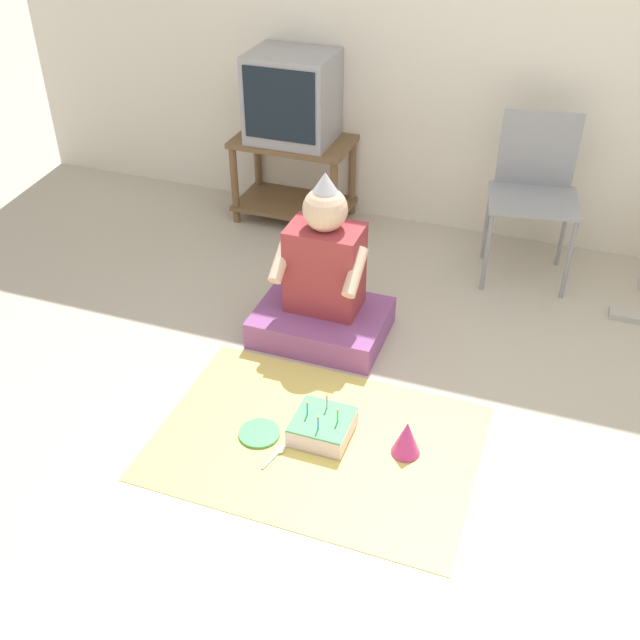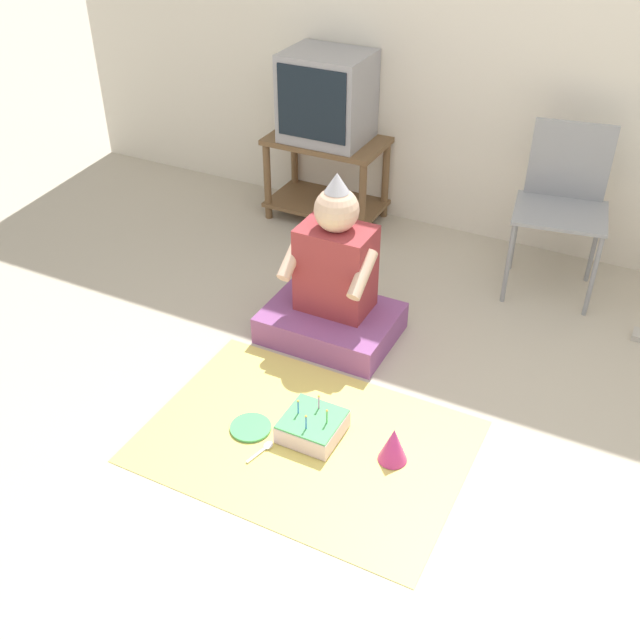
{
  "view_description": "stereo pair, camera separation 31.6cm",
  "coord_description": "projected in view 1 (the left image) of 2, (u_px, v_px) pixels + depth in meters",
  "views": [
    {
      "loc": [
        0.26,
        -2.05,
        2.17
      ],
      "look_at": [
        -0.62,
        0.39,
        0.35
      ],
      "focal_mm": 42.0,
      "sensor_mm": 36.0,
      "label": 1
    },
    {
      "loc": [
        0.56,
        -1.92,
        2.17
      ],
      "look_at": [
        -0.62,
        0.39,
        0.35
      ],
      "focal_mm": 42.0,
      "sensor_mm": 36.0,
      "label": 2
    }
  ],
  "objects": [
    {
      "name": "tv_stand",
      "position": [
        294.0,
        172.0,
        4.52
      ],
      "size": [
        0.7,
        0.41,
        0.51
      ],
      "color": "brown",
      "rests_on": "ground_plane"
    },
    {
      "name": "ground_plane",
      "position": [
        435.0,
        479.0,
        2.9
      ],
      "size": [
        16.0,
        16.0,
        0.0
      ],
      "primitive_type": "plane",
      "color": "#BCB29E"
    },
    {
      "name": "person_seated",
      "position": [
        323.0,
        288.0,
        3.55
      ],
      "size": [
        0.62,
        0.47,
        0.84
      ],
      "color": "#8C4C8C",
      "rests_on": "ground_plane"
    },
    {
      "name": "folding_chair",
      "position": [
        534.0,
        184.0,
        3.88
      ],
      "size": [
        0.51,
        0.45,
        0.87
      ],
      "color": "gray",
      "rests_on": "ground_plane"
    },
    {
      "name": "paper_plate",
      "position": [
        259.0,
        433.0,
        3.09
      ],
      "size": [
        0.17,
        0.17,
        0.01
      ],
      "color": "#4CB266",
      "rests_on": "party_cloth"
    },
    {
      "name": "party_hat_blue",
      "position": [
        407.0,
        438.0,
        2.96
      ],
      "size": [
        0.12,
        0.12,
        0.16
      ],
      "color": "#CC338C",
      "rests_on": "party_cloth"
    },
    {
      "name": "plastic_spoon_near",
      "position": [
        278.0,
        452.0,
        3.0
      ],
      "size": [
        0.05,
        0.14,
        0.01
      ],
      "color": "white",
      "rests_on": "party_cloth"
    },
    {
      "name": "birthday_cake",
      "position": [
        322.0,
        426.0,
        3.07
      ],
      "size": [
        0.24,
        0.24,
        0.16
      ],
      "color": "silver",
      "rests_on": "party_cloth"
    },
    {
      "name": "tv",
      "position": [
        292.0,
        97.0,
        4.26
      ],
      "size": [
        0.48,
        0.4,
        0.5
      ],
      "color": "#99999E",
      "rests_on": "tv_stand"
    },
    {
      "name": "party_cloth",
      "position": [
        317.0,
        442.0,
        3.06
      ],
      "size": [
        1.3,
        0.91,
        0.01
      ],
      "color": "#EAD666",
      "rests_on": "ground_plane"
    },
    {
      "name": "wall_back",
      "position": [
        549.0,
        12.0,
        3.77
      ],
      "size": [
        6.4,
        0.06,
        2.55
      ],
      "color": "silver",
      "rests_on": "ground_plane"
    }
  ]
}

